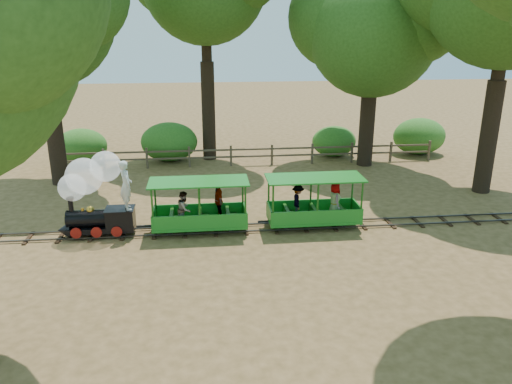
{
  "coord_description": "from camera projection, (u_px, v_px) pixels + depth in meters",
  "views": [
    {
      "loc": [
        -2.32,
        -15.38,
        6.54
      ],
      "look_at": [
        -0.6,
        0.5,
        1.15
      ],
      "focal_mm": 35.0,
      "sensor_mm": 36.0,
      "label": 1
    }
  ],
  "objects": [
    {
      "name": "fence",
      "position": [
        252.0,
        154.0,
        24.17
      ],
      "size": [
        18.1,
        0.1,
        1.0
      ],
      "color": "brown",
      "rests_on": "ground"
    },
    {
      "name": "ground",
      "position": [
        275.0,
        228.0,
        16.82
      ],
      "size": [
        90.0,
        90.0,
        0.0
      ],
      "primitive_type": "plane",
      "color": "#9C7043",
      "rests_on": "ground"
    },
    {
      "name": "carriage_rear",
      "position": [
        314.0,
        206.0,
        16.74
      ],
      "size": [
        3.2,
        1.31,
        1.66
      ],
      "color": "#1A7920",
      "rests_on": "track"
    },
    {
      "name": "shrub_mid_e",
      "position": [
        334.0,
        141.0,
        25.78
      ],
      "size": [
        2.28,
        1.75,
        1.58
      ],
      "primitive_type": "ellipsoid",
      "color": "#2D6B1E",
      "rests_on": "ground"
    },
    {
      "name": "oak_ne",
      "position": [
        373.0,
        24.0,
        22.42
      ],
      "size": [
        7.44,
        6.55,
        9.24
      ],
      "color": "#2D2116",
      "rests_on": "ground"
    },
    {
      "name": "oak_nw",
      "position": [
        38.0,
        5.0,
        19.35
      ],
      "size": [
        7.34,
        6.46,
        9.91
      ],
      "color": "#2D2116",
      "rests_on": "ground"
    },
    {
      "name": "shrub_mid_w",
      "position": [
        169.0,
        142.0,
        24.86
      ],
      "size": [
        2.8,
        2.16,
        1.94
      ],
      "primitive_type": "ellipsoid",
      "color": "#2D6B1E",
      "rests_on": "ground"
    },
    {
      "name": "shrub_east",
      "position": [
        419.0,
        136.0,
        26.19
      ],
      "size": [
        2.75,
        2.12,
        1.9
      ],
      "primitive_type": "ellipsoid",
      "color": "#2D6B1E",
      "rests_on": "ground"
    },
    {
      "name": "track",
      "position": [
        275.0,
        227.0,
        16.8
      ],
      "size": [
        22.0,
        1.0,
        0.1
      ],
      "color": "#3F3D3A",
      "rests_on": "ground"
    },
    {
      "name": "carriage_front",
      "position": [
        200.0,
        210.0,
        16.33
      ],
      "size": [
        3.2,
        1.35,
        1.66
      ],
      "color": "#1A7920",
      "rests_on": "track"
    },
    {
      "name": "shrub_west",
      "position": [
        82.0,
        146.0,
        24.46
      ],
      "size": [
        2.48,
        1.91,
        1.72
      ],
      "primitive_type": "ellipsoid",
      "color": "#2D6B1E",
      "rests_on": "ground"
    },
    {
      "name": "locomotive",
      "position": [
        93.0,
        189.0,
        15.77
      ],
      "size": [
        2.56,
        1.16,
        2.84
      ],
      "color": "black",
      "rests_on": "ground"
    }
  ]
}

